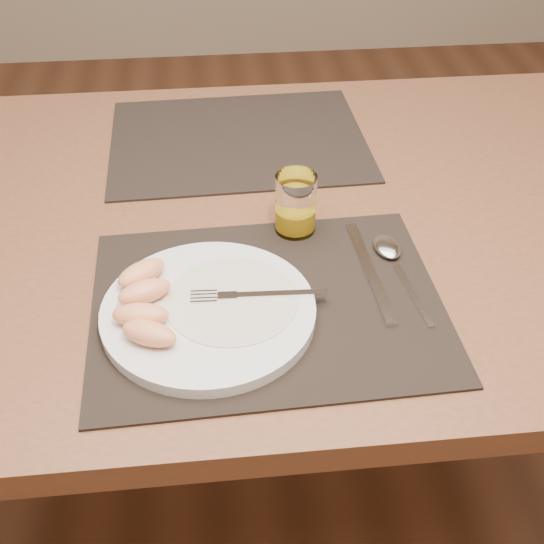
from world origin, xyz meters
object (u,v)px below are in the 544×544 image
(plate, at_px, (209,312))
(fork, at_px, (247,295))
(placemat_near, at_px, (267,304))
(placemat_far, at_px, (238,140))
(spoon, at_px, (391,253))
(knife, at_px, (373,279))
(table, at_px, (249,252))
(juice_glass, at_px, (296,206))

(plate, relative_size, fork, 1.54)
(placemat_near, distance_m, placemat_far, 0.44)
(spoon, bearing_deg, plate, -159.46)
(placemat_near, distance_m, knife, 0.15)
(plate, bearing_deg, spoon, 20.54)
(table, height_order, placemat_far, placemat_far)
(knife, xyz_separation_m, spoon, (0.04, 0.05, 0.00))
(placemat_far, bearing_deg, table, -89.90)
(spoon, bearing_deg, placemat_far, 117.78)
(table, bearing_deg, plate, -105.56)
(table, xyz_separation_m, juice_glass, (0.07, -0.06, 0.13))
(knife, bearing_deg, placemat_far, 110.70)
(table, relative_size, placemat_far, 3.11)
(placemat_far, bearing_deg, placemat_near, -88.70)
(table, bearing_deg, spoon, -36.76)
(juice_glass, bearing_deg, spoon, -32.41)
(placemat_far, distance_m, plate, 0.46)
(placemat_far, distance_m, juice_glass, 0.29)
(placemat_far, bearing_deg, knife, -69.30)
(plate, distance_m, knife, 0.23)
(plate, xyz_separation_m, spoon, (0.26, 0.10, -0.00))
(placemat_near, distance_m, juice_glass, 0.17)
(table, height_order, fork, fork)
(placemat_far, xyz_separation_m, juice_glass, (0.07, -0.28, 0.04))
(table, relative_size, plate, 5.19)
(placemat_near, height_order, spoon, spoon)
(juice_glass, bearing_deg, table, 136.20)
(fork, xyz_separation_m, juice_glass, (0.08, 0.16, 0.02))
(placemat_near, relative_size, placemat_far, 1.00)
(spoon, bearing_deg, table, 143.24)
(placemat_near, distance_m, fork, 0.03)
(table, height_order, spoon, spoon)
(plate, xyz_separation_m, knife, (0.22, 0.05, -0.01))
(knife, relative_size, spoon, 1.15)
(placemat_near, bearing_deg, table, 92.50)
(placemat_far, relative_size, spoon, 2.34)
(placemat_near, height_order, placemat_far, same)
(juice_glass, bearing_deg, plate, -127.02)
(table, bearing_deg, fork, -94.39)
(placemat_far, height_order, knife, knife)
(spoon, bearing_deg, fork, -158.52)
(table, relative_size, placemat_near, 3.11)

